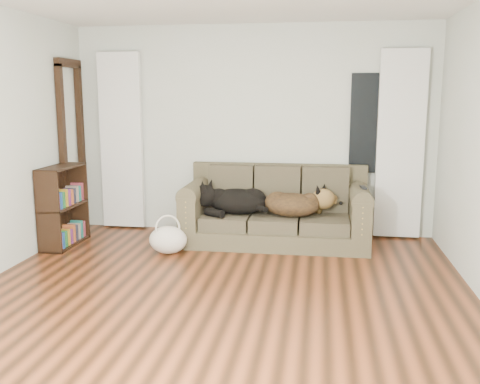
# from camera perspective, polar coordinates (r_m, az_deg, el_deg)

# --- Properties ---
(floor) EXTENTS (5.00, 5.00, 0.00)m
(floor) POSITION_cam_1_polar(r_m,az_deg,el_deg) (4.62, -2.78, -11.82)
(floor) COLOR black
(floor) RESTS_ON ground
(wall_back) EXTENTS (4.50, 0.04, 2.60)m
(wall_back) POSITION_cam_1_polar(r_m,az_deg,el_deg) (6.76, 1.33, 6.58)
(wall_back) COLOR #B3BDAC
(wall_back) RESTS_ON ground
(curtain_left) EXTENTS (0.55, 0.08, 2.25)m
(curtain_left) POSITION_cam_1_polar(r_m,az_deg,el_deg) (7.12, -12.52, 5.31)
(curtain_left) COLOR white
(curtain_left) RESTS_ON ground
(curtain_right) EXTENTS (0.55, 0.08, 2.25)m
(curtain_right) POSITION_cam_1_polar(r_m,az_deg,el_deg) (6.71, 16.73, 4.83)
(curtain_right) COLOR white
(curtain_right) RESTS_ON ground
(window_pane) EXTENTS (0.50, 0.03, 1.20)m
(window_pane) POSITION_cam_1_polar(r_m,az_deg,el_deg) (6.70, 13.80, 7.11)
(window_pane) COLOR black
(window_pane) RESTS_ON wall_back
(door_casing) EXTENTS (0.07, 0.60, 2.10)m
(door_casing) POSITION_cam_1_polar(r_m,az_deg,el_deg) (6.99, -17.42, 4.17)
(door_casing) COLOR black
(door_casing) RESTS_ON ground
(sofa) EXTENTS (2.16, 0.93, 0.88)m
(sofa) POSITION_cam_1_polar(r_m,az_deg,el_deg) (6.32, 3.82, -1.48)
(sofa) COLOR #3B3121
(sofa) RESTS_ON floor
(dog_black_lab) EXTENTS (0.79, 0.60, 0.31)m
(dog_black_lab) POSITION_cam_1_polar(r_m,az_deg,el_deg) (6.36, -0.66, -1.12)
(dog_black_lab) COLOR black
(dog_black_lab) RESTS_ON sofa
(dog_shepherd) EXTENTS (0.77, 0.62, 0.30)m
(dog_shepherd) POSITION_cam_1_polar(r_m,az_deg,el_deg) (6.25, 5.92, -1.29)
(dog_shepherd) COLOR black
(dog_shepherd) RESTS_ON sofa
(tv_remote) EXTENTS (0.08, 0.21, 0.02)m
(tv_remote) POSITION_cam_1_polar(r_m,az_deg,el_deg) (6.09, 13.01, 0.49)
(tv_remote) COLOR black
(tv_remote) RESTS_ON sofa
(tote_bag) EXTENTS (0.50, 0.44, 0.31)m
(tote_bag) POSITION_cam_1_polar(r_m,az_deg,el_deg) (6.01, -7.69, -5.03)
(tote_bag) COLOR beige
(tote_bag) RESTS_ON floor
(bookshelf) EXTENTS (0.29, 0.75, 0.94)m
(bookshelf) POSITION_cam_1_polar(r_m,az_deg,el_deg) (6.54, -18.34, -1.15)
(bookshelf) COLOR black
(bookshelf) RESTS_ON floor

